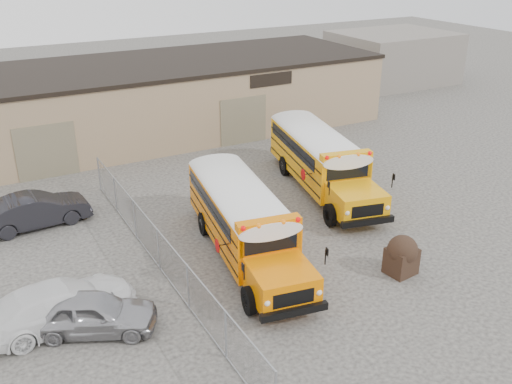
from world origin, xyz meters
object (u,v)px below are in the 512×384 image
school_bus_right (282,122)px  tarp_bundle (402,254)px  school_bus_left (206,165)px  car_silver (93,313)px  car_dark (36,210)px  car_white (60,304)px

school_bus_right → tarp_bundle: bearing=-103.1°
school_bus_left → car_silver: (-7.79, -8.26, -0.98)m
school_bus_left → car_dark: 8.19m
car_silver → car_white: (-0.86, 0.99, 0.04)m
school_bus_right → car_white: bearing=-143.6°
car_silver → car_dark: car_dark is taller
school_bus_right → car_white: (-15.70, -11.57, -0.99)m
school_bus_right → car_white: size_ratio=2.04×
tarp_bundle → car_white: size_ratio=0.31×
car_silver → school_bus_left: bearing=-17.2°
car_silver → car_dark: 8.92m
tarp_bundle → car_white: (-12.28, 3.11, -0.07)m
car_dark → tarp_bundle: bearing=-136.8°
tarp_bundle → car_dark: bearing=136.8°
car_dark → school_bus_left: bearing=-98.2°
car_white → car_dark: car_dark is taller
car_white → car_silver: bearing=-144.6°
school_bus_left → school_bus_right: size_ratio=0.96×
car_white → car_dark: (0.54, 7.93, 0.02)m
school_bus_left → car_dark: bearing=175.3°
school_bus_left → car_white: (-8.65, -7.27, -0.93)m
car_dark → car_white: bearing=172.5°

